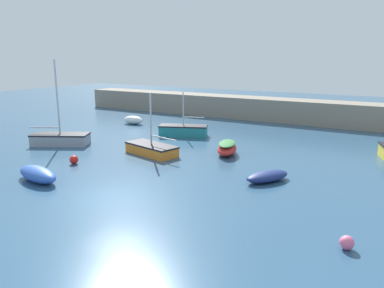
{
  "coord_description": "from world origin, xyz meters",
  "views": [
    {
      "loc": [
        12.42,
        -12.94,
        6.79
      ],
      "look_at": [
        -0.33,
        8.44,
        0.98
      ],
      "focal_mm": 35.0,
      "sensor_mm": 36.0,
      "label": 1
    }
  ],
  "objects_px": {
    "sailboat_tall_mast": "(60,139)",
    "dinghy_near_pier": "(133,120)",
    "rowboat_blue_near": "(38,174)",
    "mooring_buoy_red": "(74,160)",
    "rowboat_white_midwater": "(267,176)",
    "sailboat_short_mast": "(183,130)",
    "rowboat_with_red_cover": "(227,148)",
    "sailboat_twin_hulled": "(152,149)",
    "mooring_buoy_pink": "(347,243)"
  },
  "relations": [
    {
      "from": "sailboat_tall_mast",
      "to": "dinghy_near_pier",
      "type": "bearing_deg",
      "value": 67.37
    },
    {
      "from": "rowboat_blue_near",
      "to": "mooring_buoy_red",
      "type": "relative_size",
      "value": 6.28
    },
    {
      "from": "rowboat_blue_near",
      "to": "sailboat_tall_mast",
      "type": "distance_m",
      "value": 9.01
    },
    {
      "from": "mooring_buoy_red",
      "to": "rowboat_white_midwater",
      "type": "bearing_deg",
      "value": 14.39
    },
    {
      "from": "rowboat_white_midwater",
      "to": "rowboat_blue_near",
      "type": "height_order",
      "value": "rowboat_blue_near"
    },
    {
      "from": "dinghy_near_pier",
      "to": "sailboat_short_mast",
      "type": "bearing_deg",
      "value": 157.9
    },
    {
      "from": "dinghy_near_pier",
      "to": "mooring_buoy_red",
      "type": "xyz_separation_m",
      "value": [
        6.21,
        -13.52,
        -0.15
      ]
    },
    {
      "from": "rowboat_white_midwater",
      "to": "rowboat_blue_near",
      "type": "xyz_separation_m",
      "value": [
        -11.04,
        -6.54,
        0.11
      ]
    },
    {
      "from": "rowboat_white_midwater",
      "to": "rowboat_blue_near",
      "type": "distance_m",
      "value": 12.84
    },
    {
      "from": "rowboat_with_red_cover",
      "to": "rowboat_white_midwater",
      "type": "bearing_deg",
      "value": -151.81
    },
    {
      "from": "mooring_buoy_red",
      "to": "dinghy_near_pier",
      "type": "bearing_deg",
      "value": 114.66
    },
    {
      "from": "mooring_buoy_red",
      "to": "rowboat_blue_near",
      "type": "bearing_deg",
      "value": -74.44
    },
    {
      "from": "sailboat_twin_hulled",
      "to": "rowboat_with_red_cover",
      "type": "height_order",
      "value": "sailboat_twin_hulled"
    },
    {
      "from": "sailboat_tall_mast",
      "to": "mooring_buoy_pink",
      "type": "height_order",
      "value": "sailboat_tall_mast"
    },
    {
      "from": "rowboat_blue_near",
      "to": "sailboat_tall_mast",
      "type": "relative_size",
      "value": 0.53
    },
    {
      "from": "rowboat_blue_near",
      "to": "mooring_buoy_pink",
      "type": "relative_size",
      "value": 6.73
    },
    {
      "from": "sailboat_short_mast",
      "to": "rowboat_blue_near",
      "type": "bearing_deg",
      "value": 65.94
    },
    {
      "from": "sailboat_tall_mast",
      "to": "mooring_buoy_red",
      "type": "bearing_deg",
      "value": -61.43
    },
    {
      "from": "sailboat_short_mast",
      "to": "mooring_buoy_pink",
      "type": "xyz_separation_m",
      "value": [
        15.64,
        -13.81,
        -0.24
      ]
    },
    {
      "from": "sailboat_tall_mast",
      "to": "mooring_buoy_pink",
      "type": "distance_m",
      "value": 22.95
    },
    {
      "from": "sailboat_short_mast",
      "to": "sailboat_tall_mast",
      "type": "relative_size",
      "value": 0.67
    },
    {
      "from": "sailboat_short_mast",
      "to": "mooring_buoy_pink",
      "type": "distance_m",
      "value": 20.87
    },
    {
      "from": "rowboat_white_midwater",
      "to": "rowboat_with_red_cover",
      "type": "bearing_deg",
      "value": -104.17
    },
    {
      "from": "rowboat_blue_near",
      "to": "sailboat_tall_mast",
      "type": "bearing_deg",
      "value": -37.43
    },
    {
      "from": "rowboat_with_red_cover",
      "to": "rowboat_blue_near",
      "type": "bearing_deg",
      "value": 129.88
    },
    {
      "from": "rowboat_with_red_cover",
      "to": "sailboat_twin_hulled",
      "type": "bearing_deg",
      "value": 101.48
    },
    {
      "from": "rowboat_blue_near",
      "to": "sailboat_tall_mast",
      "type": "height_order",
      "value": "sailboat_tall_mast"
    },
    {
      "from": "rowboat_white_midwater",
      "to": "sailboat_tall_mast",
      "type": "relative_size",
      "value": 0.46
    },
    {
      "from": "sailboat_twin_hulled",
      "to": "dinghy_near_pier",
      "type": "relative_size",
      "value": 2.03
    },
    {
      "from": "sailboat_short_mast",
      "to": "sailboat_tall_mast",
      "type": "xyz_separation_m",
      "value": [
        -6.51,
        -7.85,
        0.01
      ]
    },
    {
      "from": "sailboat_tall_mast",
      "to": "rowboat_with_red_cover",
      "type": "height_order",
      "value": "sailboat_tall_mast"
    },
    {
      "from": "rowboat_with_red_cover",
      "to": "dinghy_near_pier",
      "type": "bearing_deg",
      "value": 46.75
    },
    {
      "from": "sailboat_twin_hulled",
      "to": "mooring_buoy_red",
      "type": "bearing_deg",
      "value": 71.44
    },
    {
      "from": "rowboat_blue_near",
      "to": "rowboat_with_red_cover",
      "type": "bearing_deg",
      "value": -110.83
    },
    {
      "from": "dinghy_near_pier",
      "to": "mooring_buoy_red",
      "type": "height_order",
      "value": "dinghy_near_pier"
    },
    {
      "from": "sailboat_short_mast",
      "to": "mooring_buoy_pink",
      "type": "relative_size",
      "value": 8.54
    },
    {
      "from": "mooring_buoy_red",
      "to": "mooring_buoy_pink",
      "type": "height_order",
      "value": "mooring_buoy_red"
    },
    {
      "from": "mooring_buoy_red",
      "to": "mooring_buoy_pink",
      "type": "bearing_deg",
      "value": -9.08
    },
    {
      "from": "sailboat_twin_hulled",
      "to": "sailboat_tall_mast",
      "type": "bearing_deg",
      "value": 23.04
    },
    {
      "from": "rowboat_white_midwater",
      "to": "rowboat_with_red_cover",
      "type": "relative_size",
      "value": 0.97
    },
    {
      "from": "rowboat_white_midwater",
      "to": "rowboat_with_red_cover",
      "type": "distance_m",
      "value": 6.16
    },
    {
      "from": "sailboat_twin_hulled",
      "to": "mooring_buoy_pink",
      "type": "distance_m",
      "value": 15.99
    },
    {
      "from": "sailboat_twin_hulled",
      "to": "rowboat_white_midwater",
      "type": "bearing_deg",
      "value": -175.79
    },
    {
      "from": "mooring_buoy_pink",
      "to": "sailboat_short_mast",
      "type": "bearing_deg",
      "value": 138.55
    },
    {
      "from": "rowboat_blue_near",
      "to": "mooring_buoy_red",
      "type": "bearing_deg",
      "value": -63.92
    },
    {
      "from": "sailboat_twin_hulled",
      "to": "mooring_buoy_red",
      "type": "xyz_separation_m",
      "value": [
        -2.86,
        -4.57,
        -0.12
      ]
    },
    {
      "from": "sailboat_short_mast",
      "to": "sailboat_twin_hulled",
      "type": "relative_size",
      "value": 0.96
    },
    {
      "from": "rowboat_with_red_cover",
      "to": "mooring_buoy_red",
      "type": "distance_m",
      "value": 10.46
    },
    {
      "from": "rowboat_with_red_cover",
      "to": "mooring_buoy_red",
      "type": "bearing_deg",
      "value": 115.35
    },
    {
      "from": "rowboat_blue_near",
      "to": "mooring_buoy_pink",
      "type": "xyz_separation_m",
      "value": [
        16.12,
        0.73,
        -0.14
      ]
    }
  ]
}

